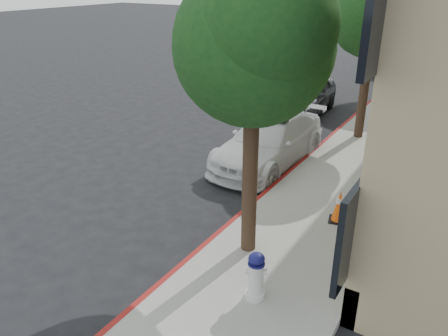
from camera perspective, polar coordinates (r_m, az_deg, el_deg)
name	(u,v)px	position (r m, az deg, el deg)	size (l,w,h in m)	color
ground	(191,185)	(12.16, -4.31, -2.27)	(120.00, 120.00, 0.00)	black
sidewalk	(402,113)	(19.71, 22.23, 6.67)	(3.20, 50.00, 0.15)	gray
curb_strip	(365,107)	(19.99, 17.91, 7.53)	(0.12, 50.00, 0.15)	maroon
tree_near	(255,45)	(7.71, 4.02, 15.73)	(2.92, 2.82, 5.62)	black
tree_mid	(375,16)	(15.22, 19.08, 18.25)	(2.77, 2.64, 5.43)	black
police_car	(269,141)	(13.40, 5.92, 3.54)	(2.14, 4.93, 1.56)	white
parked_car_mid	(305,95)	(18.50, 10.49, 9.30)	(1.85, 4.60, 1.57)	#202329
parked_car_far	(391,59)	(28.19, 21.03, 13.09)	(1.58, 4.53, 1.49)	#161D38
fire_hydrant	(256,276)	(7.79, 4.19, -13.92)	(0.39, 0.35, 0.92)	silver
traffic_cone	(339,206)	(10.32, 14.83, -4.85)	(0.49, 0.49, 0.77)	black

